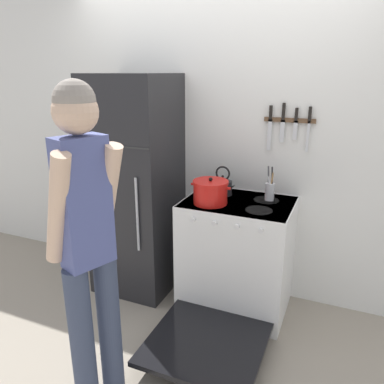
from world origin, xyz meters
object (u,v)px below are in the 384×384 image
object	(u,v)px
refrigerator	(136,187)
person	(87,237)
stove_range	(235,258)
tea_kettle	(223,185)
utensil_jar	(270,190)
dutch_oven_pot	(210,192)

from	to	relation	value
refrigerator	person	size ratio (longest dim) A/B	1.01
stove_range	tea_kettle	bearing A→B (deg)	136.67
person	tea_kettle	bearing A→B (deg)	8.60
refrigerator	tea_kettle	xyz separation A→B (m)	(0.73, 0.12, 0.06)
utensil_jar	person	size ratio (longest dim) A/B	0.15
refrigerator	person	distance (m)	1.28
tea_kettle	dutch_oven_pot	bearing A→B (deg)	-93.33
dutch_oven_pot	person	bearing A→B (deg)	-104.17
stove_range	tea_kettle	distance (m)	0.58
refrigerator	person	bearing A→B (deg)	-69.79
person	stove_range	bearing A→B (deg)	-0.64
person	utensil_jar	bearing A→B (deg)	-5.66
stove_range	person	xyz separation A→B (m)	(-0.46, -1.16, 0.59)
stove_range	dutch_oven_pot	size ratio (longest dim) A/B	4.34
refrigerator	stove_range	size ratio (longest dim) A/B	1.38
dutch_oven_pot	person	size ratio (longest dim) A/B	0.17
dutch_oven_pot	person	distance (m)	1.11
stove_range	tea_kettle	xyz separation A→B (m)	(-0.17, 0.16, 0.53)
tea_kettle	person	size ratio (longest dim) A/B	0.13
stove_range	tea_kettle	world-z (taller)	tea_kettle
refrigerator	dutch_oven_pot	bearing A→B (deg)	-9.41
stove_range	dutch_oven_pot	bearing A→B (deg)	-155.98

